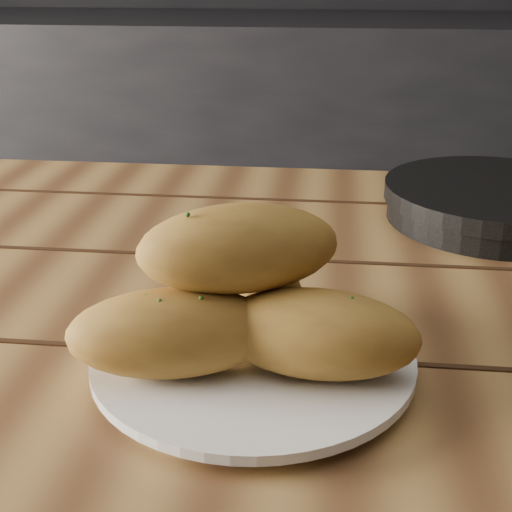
{
  "coord_description": "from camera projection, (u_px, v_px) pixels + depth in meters",
  "views": [
    {
      "loc": [
        0.34,
        -0.28,
        1.05
      ],
      "look_at": [
        0.28,
        0.22,
        0.84
      ],
      "focal_mm": 50.0,
      "sensor_mm": 36.0,
      "label": 1
    }
  ],
  "objects": [
    {
      "name": "counter",
      "position": [
        215.0,
        178.0,
        2.08
      ],
      "size": [
        2.8,
        0.6,
        0.9
      ],
      "primitive_type": "cube",
      "color": "black",
      "rests_on": "ground"
    },
    {
      "name": "table",
      "position": [
        466.0,
        396.0,
        0.69
      ],
      "size": [
        1.61,
        0.91,
        0.75
      ],
      "color": "olive",
      "rests_on": "ground"
    },
    {
      "name": "plate",
      "position": [
        253.0,
        361.0,
        0.55
      ],
      "size": [
        0.25,
        0.25,
        0.02
      ],
      "color": "white",
      "rests_on": "table"
    },
    {
      "name": "bread_rolls",
      "position": [
        245.0,
        299.0,
        0.53
      ],
      "size": [
        0.26,
        0.22,
        0.12
      ],
      "color": "#A4782D",
      "rests_on": "plate"
    },
    {
      "name": "skillet",
      "position": [
        499.0,
        202.0,
        0.87
      ],
      "size": [
        0.41,
        0.27,
        0.05
      ],
      "color": "black",
      "rests_on": "table"
    }
  ]
}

